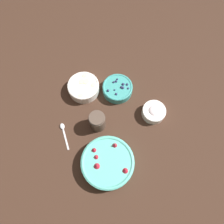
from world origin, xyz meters
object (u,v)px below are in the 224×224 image
bowl_strawberries (108,163)px  bowl_bananas (84,87)px  jar_chocolate (97,121)px  bowl_blueberries (118,88)px  bowl_cream (154,112)px

bowl_strawberries → bowl_bananas: size_ratio=1.49×
bowl_bananas → jar_chocolate: size_ratio=1.57×
bowl_blueberries → bowl_bananas: bearing=-66.8°
bowl_strawberries → bowl_blueberries: 0.38m
jar_chocolate → bowl_strawberries: bearing=39.1°
bowl_blueberries → bowl_bananas: 0.18m
bowl_bananas → bowl_cream: bowl_bananas is taller
bowl_bananas → bowl_cream: (-0.02, 0.38, -0.00)m
bowl_blueberries → bowl_cream: 0.22m
bowl_blueberries → jar_chocolate: 0.21m
bowl_bananas → bowl_cream: 0.38m
bowl_bananas → jar_chocolate: 0.21m
bowl_strawberries → bowl_bananas: (-0.30, -0.27, -0.00)m
bowl_strawberries → bowl_bananas: bowl_strawberries is taller
bowl_strawberries → bowl_blueberries: bowl_strawberries is taller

